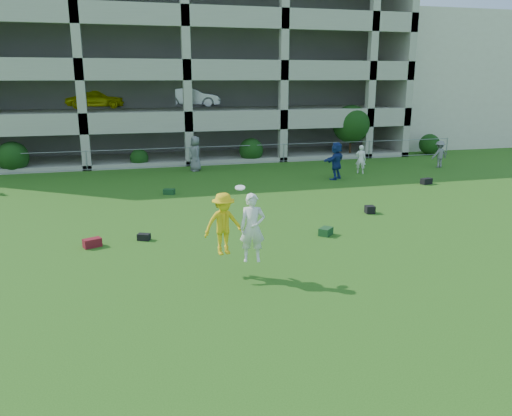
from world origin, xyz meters
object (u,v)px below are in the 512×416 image
object	(u,v)px
bystander_f	(439,154)
parking_garage	(172,67)
bystander_e	(361,159)
crate_d	(370,210)
stucco_building	(438,81)
bystander_d	(336,161)
frisbee_contest	(232,225)
bystander_c	(195,154)

from	to	relation	value
bystander_f	parking_garage	bearing A→B (deg)	-49.61
bystander_e	crate_d	xyz separation A→B (m)	(-3.56, -7.99, -0.65)
stucco_building	parking_garage	bearing A→B (deg)	-179.25
crate_d	parking_garage	xyz separation A→B (m)	(-5.43, 21.48, 5.86)
bystander_d	bystander_e	world-z (taller)	bystander_d
bystander_f	frisbee_contest	size ratio (longest dim) A/B	0.82
bystander_c	bystander_f	distance (m)	14.58
bystander_e	bystander_f	size ratio (longest dim) A/B	1.00
stucco_building	crate_d	bearing A→B (deg)	-128.91
crate_d	frisbee_contest	distance (m)	8.41
bystander_e	crate_d	size ratio (longest dim) A/B	4.57
bystander_c	crate_d	xyz separation A→B (m)	(5.31, -11.18, -0.86)
bystander_c	parking_garage	bearing A→B (deg)	171.40
stucco_building	bystander_f	distance (m)	16.32
stucco_building	parking_garage	xyz separation A→B (m)	(-23.01, -0.30, 1.01)
bystander_e	frisbee_contest	size ratio (longest dim) A/B	0.82
parking_garage	bystander_f	bearing A→B (deg)	-41.87
bystander_d	bystander_f	world-z (taller)	bystander_d
bystander_e	crate_d	distance (m)	8.78
crate_d	frisbee_contest	bearing A→B (deg)	-143.53
bystander_d	crate_d	bearing A→B (deg)	38.45
bystander_d	bystander_e	distance (m)	2.38
bystander_c	bystander_f	size ratio (longest dim) A/B	1.26
bystander_d	bystander_f	xyz separation A→B (m)	(7.50, 1.75, -0.19)
frisbee_contest	parking_garage	world-z (taller)	parking_garage
bystander_e	stucco_building	bearing A→B (deg)	-100.27
stucco_building	bystander_e	xyz separation A→B (m)	(-14.02, -13.79, -4.20)
stucco_building	bystander_d	xyz separation A→B (m)	(-16.06, -15.00, -4.01)
bystander_e	bystander_f	bearing A→B (deg)	-139.20
bystander_e	bystander_f	xyz separation A→B (m)	(5.46, 0.53, 0.00)
bystander_e	parking_garage	world-z (taller)	parking_garage
bystander_d	bystander_c	bearing A→B (deg)	-71.71
bystander_d	bystander_e	bearing A→B (deg)	171.84
bystander_f	frisbee_contest	distance (m)	20.70
stucco_building	crate_d	size ratio (longest dim) A/B	45.71
crate_d	bystander_c	bearing A→B (deg)	115.42
bystander_f	frisbee_contest	world-z (taller)	frisbee_contest
bystander_e	bystander_c	bearing A→B (deg)	15.45
crate_d	parking_garage	world-z (taller)	parking_garage
bystander_f	crate_d	distance (m)	12.43
stucco_building	bystander_f	size ratio (longest dim) A/B	9.99
bystander_c	frisbee_contest	size ratio (longest dim) A/B	1.03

